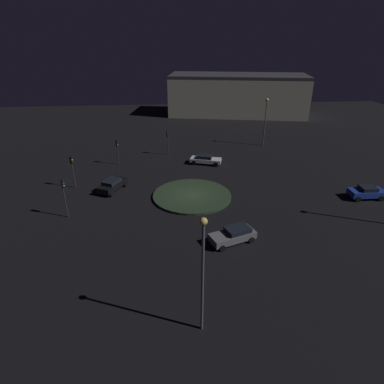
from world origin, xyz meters
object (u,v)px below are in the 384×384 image
Objects in this scene: streetlamp_north at (203,265)px; traffic_light_east at (64,191)px; store_building at (237,95)px; car_blue at (367,192)px; streetlamp_southwest at (266,115)px; traffic_light_south at (168,138)px; traffic_light_east_near at (72,166)px; car_black at (112,185)px; traffic_light_southeast at (117,147)px; car_white at (206,159)px; car_grey at (234,235)px.

traffic_light_east is at bearing -51.52° from streetlamp_north.
traffic_light_east is 56.00m from store_building.
streetlamp_north is (-12.67, 15.94, 2.15)m from traffic_light_east.
car_blue is 22.76m from streetlamp_southwest.
traffic_light_south is 16.77m from traffic_light_east_near.
car_black is 29.56m from streetlamp_southwest.
traffic_light_southeast is 0.11× the size of store_building.
store_building is (-28.46, -48.21, 1.57)m from traffic_light_east.
store_building reaches higher than streetlamp_southwest.
car_white is 1.21× the size of traffic_light_south.
car_grey is at bearing -23.00° from traffic_light_east_near.
traffic_light_east_near is at bearing -57.78° from car_grey.
streetlamp_north is at bearing 68.57° from streetlamp_southwest.
streetlamp_southwest is (-11.27, -8.34, 4.64)m from car_white.
store_building is (-15.79, -64.14, -0.58)m from streetlamp_north.
traffic_light_east is (3.61, 15.52, 0.39)m from traffic_light_southeast.
car_black is at bearing -64.22° from car_grey.
car_black is 1.11× the size of traffic_light_east_near.
traffic_light_southeast is 15.94m from traffic_light_east.
traffic_light_south is 35.30m from streetlamp_north.
streetlamp_southwest is at bearing 99.51° from store_building.
car_grey is 55.67m from store_building.
streetlamp_north is (3.99, 30.55, 4.51)m from car_white.
traffic_light_southeast is at bearing -78.81° from car_grey.
traffic_light_southeast is at bearing -73.07° from traffic_light_south.
car_blue is 0.86× the size of car_black.
car_white is 1.16× the size of traffic_light_east_near.
traffic_light_east is 0.13× the size of store_building.
streetlamp_southwest reaches higher than car_white.
traffic_light_south is 0.49× the size of streetlamp_southwest.
traffic_light_south is at bearing 58.67° from traffic_light_east_near.
streetlamp_north is 0.25× the size of store_building.
car_blue is at bearing 25.12° from traffic_light_southeast.
streetlamp_north is at bearing 47.20° from car_grey.
traffic_light_southeast is 0.87× the size of traffic_light_east.
car_blue is 34.54m from traffic_light_east.
store_building reaches higher than traffic_light_east_near.
store_building is at bearing 68.69° from traffic_light_east_near.
traffic_light_east is at bearing -53.71° from traffic_light_southeast.
traffic_light_east_near is 50.19m from store_building.
car_black is at bearing 171.66° from car_blue.
traffic_light_south reaches higher than car_white.
traffic_light_east_near is 0.52× the size of streetlamp_southwest.
store_building is (-24.85, -32.69, 1.95)m from traffic_light_southeast.
car_black is (30.53, -4.75, -0.00)m from car_blue.
car_blue is 28.32m from streetlamp_north.
traffic_light_south is at bearing -2.36° from car_black.
store_building is at bearing 139.49° from traffic_light_south.
traffic_light_east_near is 0.49× the size of streetlamp_north.
traffic_light_south is at bearing 157.44° from car_white.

